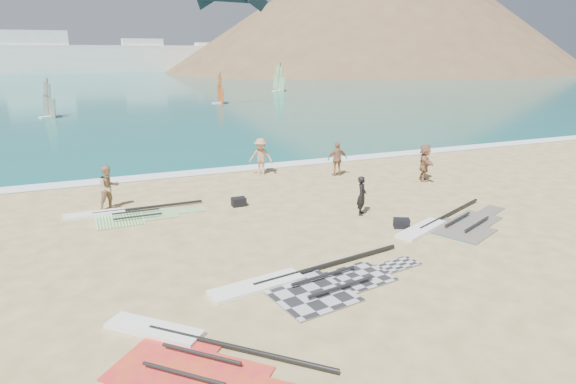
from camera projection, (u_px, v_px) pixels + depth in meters
name	position (u px, v px, depth m)	size (l,w,h in m)	color
ground	(357.00, 251.00, 15.58)	(300.00, 300.00, 0.00)	#CDB778
sea	(115.00, 75.00, 132.76)	(300.00, 240.00, 0.06)	#0C5658
surf_line	(244.00, 169.00, 26.50)	(300.00, 1.20, 0.04)	white
far_town	(53.00, 58.00, 141.74)	(160.00, 8.00, 12.00)	white
headland_main	(381.00, 71.00, 162.00)	(143.00, 143.00, 45.00)	brown
headland_minor	(445.00, 68.00, 183.64)	(70.00, 70.00, 28.00)	brown
rig_grey	(307.00, 282.00, 13.37)	(6.51, 3.03, 0.21)	#252427
rig_green	(124.00, 215.00, 18.89)	(5.40, 2.12, 0.20)	green
rig_orange	(450.00, 224.00, 17.83)	(6.05, 3.84, 0.20)	#D65312
rig_red	(184.00, 352.00, 10.27)	(4.52, 4.83, 0.20)	red
gear_bag_near	(239.00, 202.00, 20.08)	(0.57, 0.41, 0.36)	black
gear_bag_far	(402.00, 223.00, 17.61)	(0.57, 0.40, 0.34)	black
person_wetsuit	(362.00, 196.00, 18.87)	(0.57, 0.37, 1.56)	black
beachgoer_left	(109.00, 188.00, 19.48)	(0.89, 0.69, 1.83)	tan
beachgoer_mid	(261.00, 157.00, 24.96)	(1.25, 0.72, 1.94)	tan
beachgoer_back	(337.00, 159.00, 24.79)	(1.04, 0.43, 1.78)	#9C6C4B
beachgoer_right	(425.00, 163.00, 23.81)	(1.72, 0.55, 1.85)	#9F6B4F
windsurfer_left	(49.00, 106.00, 46.83)	(2.12, 2.26, 3.81)	white
windsurfer_centre	(220.00, 94.00, 59.48)	(2.11, 2.55, 3.80)	white
windsurfer_right	(279.00, 83.00, 77.95)	(2.58, 2.85, 4.54)	white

